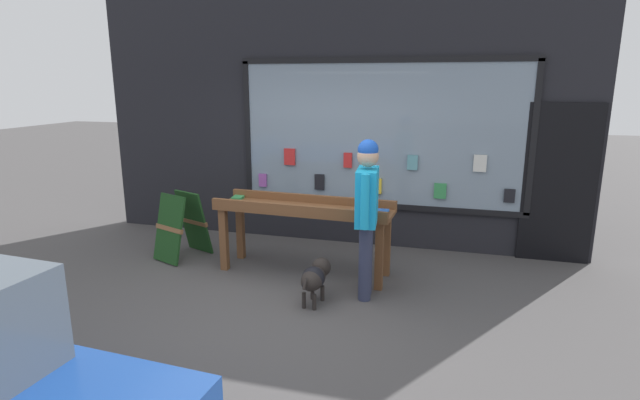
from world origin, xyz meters
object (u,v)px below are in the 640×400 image
Objects in this scene: display_table_main at (304,215)px; small_dog at (315,277)px; person_browsing at (367,206)px; sandwich_board_sign at (182,225)px.

small_dog is at bearing -65.15° from display_table_main.
small_dog is (0.38, -0.82, -0.45)m from display_table_main.
person_browsing is 2.78m from sandwich_board_sign.
small_dog is at bearing -2.04° from sandwich_board_sign.
display_table_main is 3.57× the size of small_dog.
display_table_main is 1.06m from person_browsing.
sandwich_board_sign reaches higher than small_dog.
display_table_main is at bearing 53.66° from person_browsing.
sandwich_board_sign is at bearing 176.93° from display_table_main.
small_dog is 2.34m from sandwich_board_sign.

